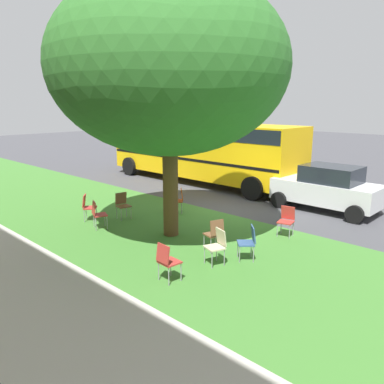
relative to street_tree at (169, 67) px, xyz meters
The scene contains 15 objects.
ground 5.67m from the street_tree, 82.74° to the right, with size 80.00×80.00×0.00m, color #424247.
grass_verge 4.77m from the street_tree, 17.61° to the left, with size 48.00×6.00×0.01m, color #3D752D.
sidewalk_strip 6.57m from the street_tree, 85.05° to the left, with size 48.00×2.80×0.01m, color #ADA89E.
street_tree is the anchor object (origin of this frame).
chair_0 4.85m from the street_tree, ahead, with size 0.49×0.48×0.88m.
chair_1 5.24m from the street_tree, 135.06° to the left, with size 0.45×0.46×0.88m.
chair_2 4.84m from the street_tree, 30.32° to the left, with size 0.54×0.55×0.88m.
chair_3 5.42m from the street_tree, 138.38° to the right, with size 0.50×0.50×0.88m.
chair_4 5.06m from the street_tree, behind, with size 0.59×0.59×0.88m.
chair_5 5.27m from the street_tree, 17.28° to the left, with size 0.59×0.59×0.88m.
chair_6 4.82m from the street_tree, 50.42° to the right, with size 0.59×0.59×0.88m.
chair_7 4.91m from the street_tree, 163.18° to the left, with size 0.53×0.53×0.88m.
chair_8 4.60m from the street_tree, behind, with size 0.52×0.52×0.88m.
parked_car 7.25m from the street_tree, 110.70° to the right, with size 3.70×1.92×1.65m.
school_bus 8.45m from the street_tree, 53.83° to the right, with size 10.40×2.80×2.88m.
Camera 1 is at (-8.31, 10.50, 3.81)m, focal length 35.95 mm.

